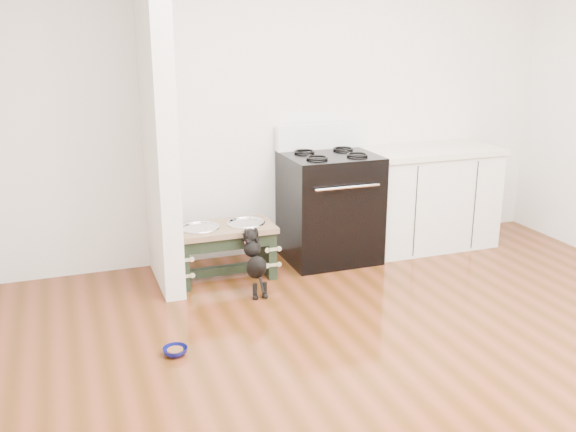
% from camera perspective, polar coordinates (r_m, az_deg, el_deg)
% --- Properties ---
extents(ground, '(5.00, 5.00, 0.00)m').
position_cam_1_polar(ground, '(3.83, 13.39, -14.71)').
color(ground, '#4A270D').
rests_on(ground, ground).
extents(room_shell, '(5.00, 5.00, 5.00)m').
position_cam_1_polar(room_shell, '(3.31, 15.28, 10.07)').
color(room_shell, silver).
rests_on(room_shell, ground).
extents(partition_wall, '(0.15, 0.80, 2.70)m').
position_cam_1_polar(partition_wall, '(4.88, -11.53, 9.08)').
color(partition_wall, silver).
rests_on(partition_wall, ground).
extents(oven_range, '(0.76, 0.69, 1.14)m').
position_cam_1_polar(oven_range, '(5.51, 3.70, 0.95)').
color(oven_range, black).
rests_on(oven_range, ground).
extents(cabinet_run, '(1.24, 0.64, 0.91)m').
position_cam_1_polar(cabinet_run, '(5.98, 12.26, 1.62)').
color(cabinet_run, silver).
rests_on(cabinet_run, ground).
extents(dog_feeder, '(0.80, 0.43, 0.45)m').
position_cam_1_polar(dog_feeder, '(5.13, -5.71, -2.24)').
color(dog_feeder, black).
rests_on(dog_feeder, ground).
extents(puppy, '(0.14, 0.41, 0.49)m').
position_cam_1_polar(puppy, '(4.85, -2.97, -3.90)').
color(puppy, black).
rests_on(puppy, ground).
extents(floor_bowl, '(0.16, 0.16, 0.05)m').
position_cam_1_polar(floor_bowl, '(4.12, -10.00, -11.75)').
color(floor_bowl, '#0C0E56').
rests_on(floor_bowl, ground).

